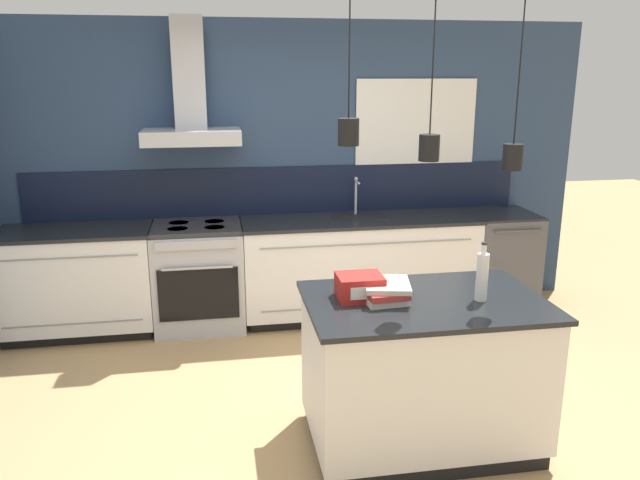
% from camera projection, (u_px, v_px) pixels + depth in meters
% --- Properties ---
extents(ground_plane, '(16.00, 16.00, 0.00)m').
position_uv_depth(ground_plane, '(317.00, 418.00, 4.02)').
color(ground_plane, tan).
rests_on(ground_plane, ground).
extents(wall_back, '(5.60, 2.51, 2.60)m').
position_uv_depth(wall_back, '(276.00, 165.00, 5.55)').
color(wall_back, navy).
rests_on(wall_back, ground_plane).
extents(counter_run_left, '(1.25, 0.64, 0.91)m').
position_uv_depth(counter_run_left, '(78.00, 281.00, 5.22)').
color(counter_run_left, black).
rests_on(counter_run_left, ground_plane).
extents(counter_run_sink, '(2.10, 0.64, 1.25)m').
position_uv_depth(counter_run_sink, '(359.00, 267.00, 5.62)').
color(counter_run_sink, black).
rests_on(counter_run_sink, ground_plane).
extents(oven_range, '(0.76, 0.66, 0.91)m').
position_uv_depth(oven_range, '(199.00, 276.00, 5.38)').
color(oven_range, '#B5B5BA').
rests_on(oven_range, ground_plane).
extents(dishwasher, '(0.59, 0.65, 0.91)m').
position_uv_depth(dishwasher, '(498.00, 260.00, 5.83)').
color(dishwasher, '#4C4C51').
rests_on(dishwasher, ground_plane).
extents(kitchen_island, '(1.36, 0.89, 0.91)m').
position_uv_depth(kitchen_island, '(422.00, 371.00, 3.66)').
color(kitchen_island, black).
rests_on(kitchen_island, ground_plane).
extents(bottle_on_island, '(0.07, 0.07, 0.34)m').
position_uv_depth(bottle_on_island, '(482.00, 276.00, 3.49)').
color(bottle_on_island, silver).
rests_on(bottle_on_island, kitchen_island).
extents(book_stack, '(0.30, 0.35, 0.10)m').
position_uv_depth(book_stack, '(384.00, 291.00, 3.52)').
color(book_stack, silver).
rests_on(book_stack, kitchen_island).
extents(red_supply_box, '(0.26, 0.22, 0.14)m').
position_uv_depth(red_supply_box, '(360.00, 287.00, 3.54)').
color(red_supply_box, red).
rests_on(red_supply_box, kitchen_island).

